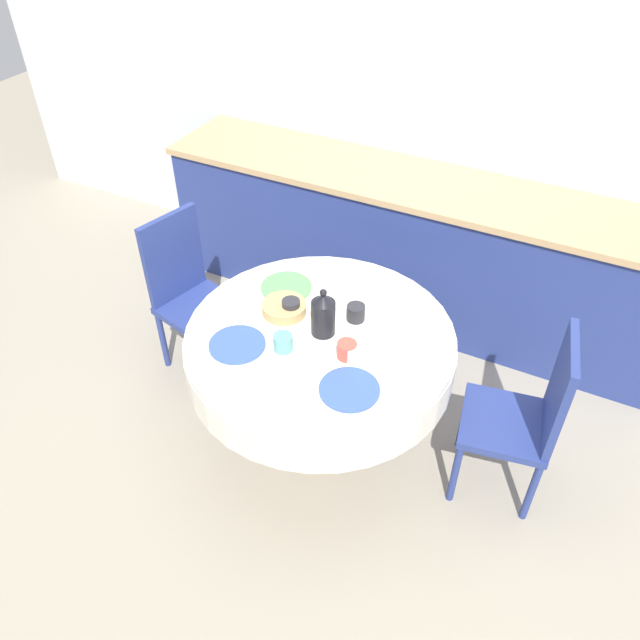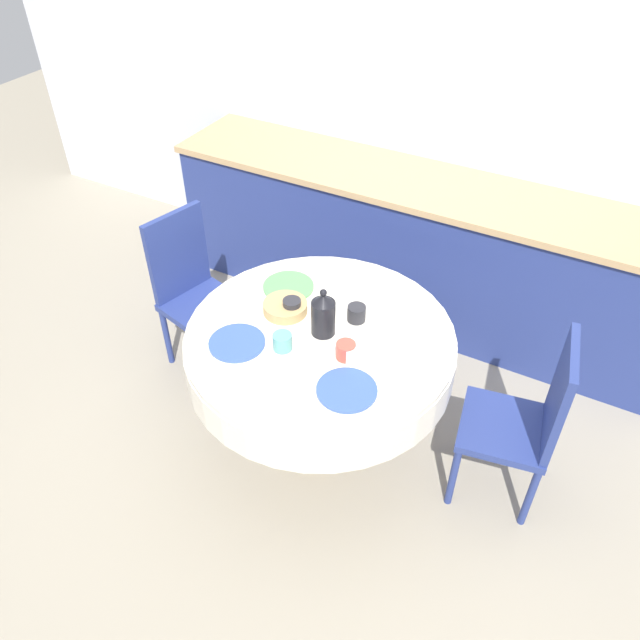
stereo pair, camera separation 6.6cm
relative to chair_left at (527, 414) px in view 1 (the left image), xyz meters
The scene contains 17 objects.
ground_plane 1.12m from the chair_left, behind, with size 12.00×12.00×0.00m, color #9E937F.
wall_back 1.93m from the chair_left, 123.48° to the left, with size 7.00×0.05×2.60m.
kitchen_counter 1.50m from the chair_left, 130.57° to the left, with size 3.24×0.64×0.93m.
dining_table 0.99m from the chair_left, behind, with size 1.28×1.28×0.76m.
chair_left is the anchor object (origin of this frame).
chair_right 1.93m from the chair_left, behind, with size 0.48×0.48×0.97m.
plate_near_left 1.36m from the chair_left, 161.91° to the right, with size 0.26×0.26×0.01m, color #3856AD.
cup_near_left 1.16m from the chair_left, 162.40° to the right, with size 0.09×0.09×0.08m, color #5BA39E.
plate_near_right 0.86m from the chair_left, 147.78° to the right, with size 0.26×0.26×0.01m, color #3856AD.
cup_near_right 0.88m from the chair_left, 162.16° to the right, with size 0.09×0.09×0.08m, color #CC4C3D.
plate_far_left 1.31m from the chair_left, behind, with size 0.26×0.26×0.01m, color #5BA85B.
cup_far_left 1.20m from the chair_left, behind, with size 0.09×0.09×0.08m, color #28282D.
plate_far_right 0.71m from the chair_left, behind, with size 0.26×0.26×0.01m, color white.
cup_far_right 0.91m from the chair_left, behind, with size 0.09×0.09×0.08m, color #28282D.
coffee_carafe 1.03m from the chair_left, behind, with size 0.11×0.11×0.25m.
bread_basket 1.23m from the chair_left, behind, with size 0.21×0.21×0.05m, color tan.
fruit_bowl 0.83m from the chair_left, 164.56° to the right, with size 0.18×0.18×0.07m, color silver.
Camera 1 is at (0.99, -1.95, 2.68)m, focal length 35.00 mm.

